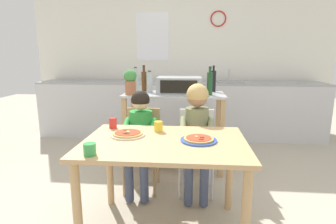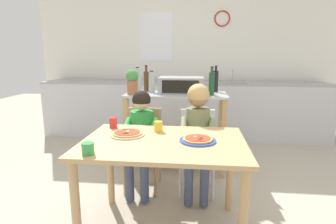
{
  "view_description": "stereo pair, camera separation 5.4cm",
  "coord_description": "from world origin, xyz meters",
  "px_view_note": "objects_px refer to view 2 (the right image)",
  "views": [
    {
      "loc": [
        0.19,
        -1.9,
        1.36
      ],
      "look_at": [
        0.0,
        0.3,
        0.89
      ],
      "focal_mm": 29.23,
      "sensor_mm": 36.0,
      "label": 1
    },
    {
      "loc": [
        0.24,
        -1.9,
        1.36
      ],
      "look_at": [
        0.0,
        0.3,
        0.89
      ],
      "focal_mm": 29.23,
      "sensor_mm": 36.0,
      "label": 2
    }
  ],
  "objects_px": {
    "kitchen_island_cart": "(176,119)",
    "dining_chair_right": "(197,145)",
    "drinking_cup_yellow": "(158,126)",
    "pizza_plate_cream": "(127,134)",
    "pizza_plate_blue_rimmed": "(198,140)",
    "drinking_cup_green": "(88,149)",
    "potted_herb_plant": "(132,81)",
    "child_in_olive_shirt": "(198,126)",
    "bottle_dark_olive_oil": "(216,81)",
    "child_in_green_shirt": "(141,130)",
    "drinking_cup_red": "(113,123)",
    "bottle_slim_sauce": "(146,80)",
    "dining_table": "(164,155)",
    "bottle_tall_green_wine": "(152,83)",
    "bottle_squat_spirits": "(212,83)",
    "dining_chair_left": "(144,142)",
    "bottle_clear_vinegar": "(138,83)",
    "toaster_oven": "(181,85)"
  },
  "relations": [
    {
      "from": "bottle_squat_spirits",
      "to": "pizza_plate_blue_rimmed",
      "type": "distance_m",
      "value": 1.17
    },
    {
      "from": "drinking_cup_red",
      "to": "drinking_cup_green",
      "type": "relative_size",
      "value": 1.13
    },
    {
      "from": "bottle_squat_spirits",
      "to": "bottle_slim_sauce",
      "type": "distance_m",
      "value": 0.83
    },
    {
      "from": "potted_herb_plant",
      "to": "drinking_cup_red",
      "type": "relative_size",
      "value": 3.12
    },
    {
      "from": "pizza_plate_blue_rimmed",
      "to": "drinking_cup_green",
      "type": "bearing_deg",
      "value": -153.61
    },
    {
      "from": "kitchen_island_cart",
      "to": "dining_chair_right",
      "type": "distance_m",
      "value": 0.61
    },
    {
      "from": "bottle_dark_olive_oil",
      "to": "drinking_cup_red",
      "type": "height_order",
      "value": "bottle_dark_olive_oil"
    },
    {
      "from": "child_in_green_shirt",
      "to": "dining_chair_right",
      "type": "bearing_deg",
      "value": 11.27
    },
    {
      "from": "pizza_plate_cream",
      "to": "drinking_cup_green",
      "type": "distance_m",
      "value": 0.45
    },
    {
      "from": "bottle_slim_sauce",
      "to": "drinking_cup_yellow",
      "type": "bearing_deg",
      "value": -74.97
    },
    {
      "from": "dining_table",
      "to": "drinking_cup_red",
      "type": "distance_m",
      "value": 0.58
    },
    {
      "from": "bottle_squat_spirits",
      "to": "pizza_plate_blue_rimmed",
      "type": "relative_size",
      "value": 1.18
    },
    {
      "from": "bottle_dark_olive_oil",
      "to": "pizza_plate_blue_rimmed",
      "type": "xyz_separation_m",
      "value": [
        -0.2,
        -1.41,
        -0.29
      ]
    },
    {
      "from": "child_in_green_shirt",
      "to": "drinking_cup_red",
      "type": "height_order",
      "value": "child_in_green_shirt"
    },
    {
      "from": "pizza_plate_cream",
      "to": "dining_chair_left",
      "type": "bearing_deg",
      "value": 89.99
    },
    {
      "from": "kitchen_island_cart",
      "to": "bottle_slim_sauce",
      "type": "distance_m",
      "value": 0.6
    },
    {
      "from": "kitchen_island_cart",
      "to": "pizza_plate_cream",
      "type": "distance_m",
      "value": 1.19
    },
    {
      "from": "bottle_dark_olive_oil",
      "to": "pizza_plate_cream",
      "type": "distance_m",
      "value": 1.54
    },
    {
      "from": "dining_chair_left",
      "to": "drinking_cup_red",
      "type": "distance_m",
      "value": 0.55
    },
    {
      "from": "dining_chair_right",
      "to": "child_in_olive_shirt",
      "type": "height_order",
      "value": "child_in_olive_shirt"
    },
    {
      "from": "potted_herb_plant",
      "to": "pizza_plate_cream",
      "type": "bearing_deg",
      "value": -79.14
    },
    {
      "from": "drinking_cup_red",
      "to": "drinking_cup_green",
      "type": "xyz_separation_m",
      "value": [
        0.03,
        -0.64,
        -0.01
      ]
    },
    {
      "from": "pizza_plate_blue_rimmed",
      "to": "child_in_olive_shirt",
      "type": "bearing_deg",
      "value": 90.01
    },
    {
      "from": "toaster_oven",
      "to": "bottle_dark_olive_oil",
      "type": "distance_m",
      "value": 0.43
    },
    {
      "from": "dining_table",
      "to": "bottle_slim_sauce",
      "type": "bearing_deg",
      "value": 105.4
    },
    {
      "from": "child_in_olive_shirt",
      "to": "drinking_cup_yellow",
      "type": "relative_size",
      "value": 12.87
    },
    {
      "from": "pizza_plate_cream",
      "to": "drinking_cup_yellow",
      "type": "relative_size",
      "value": 3.18
    },
    {
      "from": "drinking_cup_red",
      "to": "child_in_olive_shirt",
      "type": "bearing_deg",
      "value": 21.63
    },
    {
      "from": "toaster_oven",
      "to": "potted_herb_plant",
      "type": "relative_size",
      "value": 1.83
    },
    {
      "from": "bottle_tall_green_wine",
      "to": "kitchen_island_cart",
      "type": "bearing_deg",
      "value": -8.55
    },
    {
      "from": "bottle_squat_spirits",
      "to": "dining_chair_right",
      "type": "xyz_separation_m",
      "value": [
        -0.14,
        -0.43,
        -0.57
      ]
    },
    {
      "from": "bottle_dark_olive_oil",
      "to": "drinking_cup_red",
      "type": "bearing_deg",
      "value": -129.7
    },
    {
      "from": "pizza_plate_cream",
      "to": "bottle_dark_olive_oil",
      "type": "bearing_deg",
      "value": 60.4
    },
    {
      "from": "bottle_dark_olive_oil",
      "to": "bottle_clear_vinegar",
      "type": "height_order",
      "value": "bottle_dark_olive_oil"
    },
    {
      "from": "dining_table",
      "to": "drinking_cup_yellow",
      "type": "xyz_separation_m",
      "value": [
        -0.07,
        0.24,
        0.15
      ]
    },
    {
      "from": "dining_table",
      "to": "pizza_plate_cream",
      "type": "xyz_separation_m",
      "value": [
        -0.3,
        0.1,
        0.12
      ]
    },
    {
      "from": "dining_chair_right",
      "to": "pizza_plate_cream",
      "type": "height_order",
      "value": "dining_chair_right"
    },
    {
      "from": "bottle_dark_olive_oil",
      "to": "child_in_green_shirt",
      "type": "height_order",
      "value": "bottle_dark_olive_oil"
    },
    {
      "from": "drinking_cup_green",
      "to": "child_in_green_shirt",
      "type": "bearing_deg",
      "value": 81.37
    },
    {
      "from": "kitchen_island_cart",
      "to": "bottle_squat_spirits",
      "type": "height_order",
      "value": "bottle_squat_spirits"
    },
    {
      "from": "bottle_squat_spirits",
      "to": "child_in_green_shirt",
      "type": "bearing_deg",
      "value": -142.15
    },
    {
      "from": "bottle_dark_olive_oil",
      "to": "pizza_plate_blue_rimmed",
      "type": "bearing_deg",
      "value": -98.21
    },
    {
      "from": "bottle_tall_green_wine",
      "to": "drinking_cup_yellow",
      "type": "bearing_deg",
      "value": -77.77
    },
    {
      "from": "drinking_cup_yellow",
      "to": "dining_chair_right",
      "type": "bearing_deg",
      "value": 55.34
    },
    {
      "from": "potted_herb_plant",
      "to": "dining_chair_left",
      "type": "height_order",
      "value": "potted_herb_plant"
    },
    {
      "from": "potted_herb_plant",
      "to": "kitchen_island_cart",
      "type": "bearing_deg",
      "value": 17.89
    },
    {
      "from": "kitchen_island_cart",
      "to": "bottle_tall_green_wine",
      "type": "height_order",
      "value": "bottle_tall_green_wine"
    },
    {
      "from": "potted_herb_plant",
      "to": "child_in_green_shirt",
      "type": "bearing_deg",
      "value": -68.94
    },
    {
      "from": "bottle_tall_green_wine",
      "to": "child_in_green_shirt",
      "type": "height_order",
      "value": "bottle_tall_green_wine"
    },
    {
      "from": "toaster_oven",
      "to": "bottle_squat_spirits",
      "type": "bearing_deg",
      "value": -21.6
    }
  ]
}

